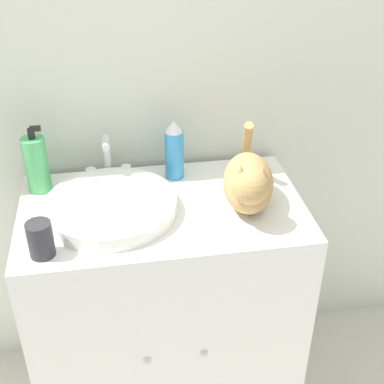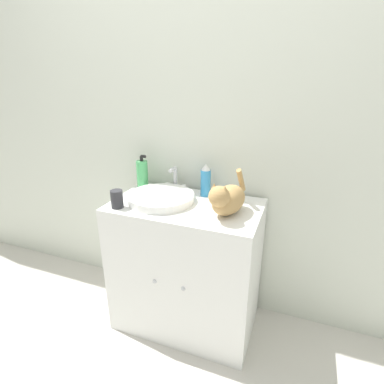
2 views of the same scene
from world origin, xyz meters
name	(u,v)px [view 1 (image 1 of 2)]	position (x,y,z in m)	size (l,w,h in m)	color
wall_back	(146,25)	(0.00, 0.53, 1.25)	(6.00, 0.05, 2.50)	silver
vanity_cabinet	(166,307)	(0.00, 0.24, 0.40)	(0.83, 0.50, 0.81)	white
sink_basin	(111,206)	(-0.15, 0.23, 0.83)	(0.37, 0.37, 0.04)	white
faucet	(108,161)	(-0.15, 0.43, 0.87)	(0.14, 0.09, 0.15)	silver
cat	(248,182)	(0.24, 0.20, 0.89)	(0.19, 0.35, 0.21)	tan
soap_bottle	(36,164)	(-0.35, 0.40, 0.89)	(0.07, 0.07, 0.21)	#4CB266
spray_bottle	(174,150)	(0.06, 0.41, 0.90)	(0.06, 0.06, 0.19)	#338CCC
cup	(40,239)	(-0.33, 0.07, 0.85)	(0.07, 0.07, 0.10)	#2D2D33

